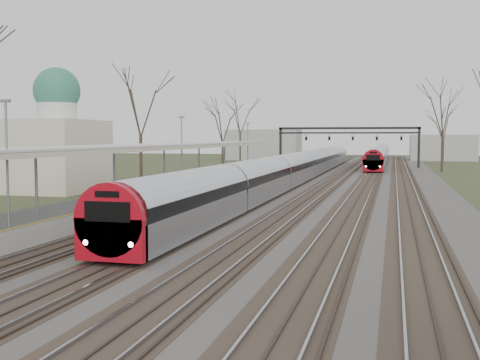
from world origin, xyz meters
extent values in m
cube|color=#474442|center=(0.00, 55.00, 0.05)|extent=(24.00, 160.00, 0.10)
cube|color=#4C3828|center=(-6.00, 55.00, 0.09)|extent=(2.60, 160.00, 0.06)
cube|color=gray|center=(-6.72, 55.00, 0.16)|extent=(0.07, 160.00, 0.12)
cube|color=gray|center=(-5.28, 55.00, 0.16)|extent=(0.07, 160.00, 0.12)
cube|color=#4C3828|center=(-2.50, 55.00, 0.09)|extent=(2.60, 160.00, 0.06)
cube|color=gray|center=(-3.22, 55.00, 0.16)|extent=(0.07, 160.00, 0.12)
cube|color=gray|center=(-1.78, 55.00, 0.16)|extent=(0.07, 160.00, 0.12)
cube|color=#4C3828|center=(1.00, 55.00, 0.09)|extent=(2.60, 160.00, 0.06)
cube|color=gray|center=(0.28, 55.00, 0.16)|extent=(0.07, 160.00, 0.12)
cube|color=gray|center=(1.72, 55.00, 0.16)|extent=(0.07, 160.00, 0.12)
cube|color=#4C3828|center=(4.50, 55.00, 0.09)|extent=(2.60, 160.00, 0.06)
cube|color=gray|center=(3.78, 55.00, 0.16)|extent=(0.07, 160.00, 0.12)
cube|color=gray|center=(5.22, 55.00, 0.16)|extent=(0.07, 160.00, 0.12)
cube|color=#4C3828|center=(8.00, 55.00, 0.09)|extent=(2.60, 160.00, 0.06)
cube|color=gray|center=(7.28, 55.00, 0.16)|extent=(0.07, 160.00, 0.12)
cube|color=gray|center=(8.72, 55.00, 0.16)|extent=(0.07, 160.00, 0.12)
cube|color=#9E9B93|center=(-9.05, 37.50, 0.50)|extent=(3.50, 69.00, 1.00)
cylinder|color=slate|center=(-9.05, 18.00, 2.50)|extent=(0.14, 0.14, 3.00)
cylinder|color=slate|center=(-9.05, 26.00, 2.50)|extent=(0.14, 0.14, 3.00)
cylinder|color=slate|center=(-9.05, 34.00, 2.50)|extent=(0.14, 0.14, 3.00)
cylinder|color=slate|center=(-9.05, 42.00, 2.50)|extent=(0.14, 0.14, 3.00)
cylinder|color=slate|center=(-9.05, 50.00, 2.50)|extent=(0.14, 0.14, 3.00)
cube|color=silver|center=(-9.05, 33.00, 4.05)|extent=(4.10, 50.00, 0.12)
cube|color=beige|center=(-9.05, 33.00, 3.88)|extent=(4.10, 50.00, 0.25)
cube|color=beige|center=(-22.00, 38.00, 3.00)|extent=(10.00, 8.00, 6.00)
cylinder|color=silver|center=(-20.00, 38.00, 7.20)|extent=(3.20, 3.20, 2.50)
sphere|color=#2B6D5B|center=(-20.00, 38.00, 8.40)|extent=(3.80, 3.80, 3.80)
cube|color=black|center=(-10.00, 85.00, 3.00)|extent=(0.35, 0.35, 6.00)
cube|color=black|center=(10.50, 85.00, 3.00)|extent=(0.35, 0.35, 6.00)
cube|color=black|center=(0.25, 85.00, 5.90)|extent=(21.00, 0.35, 0.35)
cube|color=black|center=(0.25, 85.00, 5.20)|extent=(21.00, 0.25, 0.25)
cube|color=black|center=(-6.00, 84.80, 4.50)|extent=(0.32, 0.22, 0.85)
sphere|color=#0CFF19|center=(-6.00, 84.66, 4.75)|extent=(0.16, 0.16, 0.16)
cube|color=black|center=(-2.50, 84.80, 4.50)|extent=(0.32, 0.22, 0.85)
sphere|color=#0CFF19|center=(-2.50, 84.66, 4.75)|extent=(0.16, 0.16, 0.16)
cube|color=black|center=(1.00, 84.80, 4.50)|extent=(0.32, 0.22, 0.85)
sphere|color=#0CFF19|center=(1.00, 84.66, 4.75)|extent=(0.16, 0.16, 0.16)
cube|color=black|center=(4.50, 84.80, 4.50)|extent=(0.32, 0.22, 0.85)
sphere|color=#0CFF19|center=(4.50, 84.66, 4.75)|extent=(0.16, 0.16, 0.16)
cube|color=black|center=(8.00, 84.80, 4.50)|extent=(0.32, 0.22, 0.85)
sphere|color=#0CFF19|center=(8.00, 84.66, 4.75)|extent=(0.16, 0.16, 0.16)
cylinder|color=#2D231C|center=(-17.00, 48.00, 2.48)|extent=(0.30, 0.30, 4.95)
cube|color=#B5B7C0|center=(-2.50, 57.29, 1.10)|extent=(2.55, 90.00, 1.60)
cylinder|color=#B5B7C0|center=(-2.50, 57.29, 1.75)|extent=(2.60, 89.70, 2.60)
cube|color=black|center=(-2.50, 57.29, 1.85)|extent=(2.62, 89.40, 0.55)
cube|color=#A20916|center=(-2.50, 12.39, 1.05)|extent=(2.55, 0.50, 1.50)
cylinder|color=#A20916|center=(-2.50, 12.44, 1.75)|extent=(2.60, 0.60, 2.60)
cube|color=black|center=(-2.50, 12.17, 2.05)|extent=(1.70, 0.12, 0.70)
sphere|color=white|center=(-3.35, 12.19, 0.95)|extent=(0.22, 0.22, 0.22)
sphere|color=white|center=(-1.65, 12.19, 0.95)|extent=(0.22, 0.22, 0.22)
cube|color=black|center=(-2.50, 57.29, 0.17)|extent=(1.80, 89.00, 0.35)
cube|color=#B5B7C0|center=(4.50, 107.14, 1.10)|extent=(2.55, 75.00, 1.60)
cylinder|color=#B5B7C0|center=(4.50, 107.14, 1.75)|extent=(2.60, 74.70, 2.60)
cube|color=black|center=(4.50, 107.14, 1.85)|extent=(2.62, 74.40, 0.55)
cube|color=#A20916|center=(4.50, 69.74, 1.05)|extent=(2.55, 0.50, 1.50)
cylinder|color=#A20916|center=(4.50, 69.79, 1.75)|extent=(2.60, 0.60, 2.60)
cube|color=black|center=(4.50, 69.52, 2.05)|extent=(1.70, 0.12, 0.70)
sphere|color=white|center=(3.65, 69.54, 0.95)|extent=(0.22, 0.22, 0.22)
sphere|color=white|center=(5.35, 69.54, 0.95)|extent=(0.22, 0.22, 0.22)
cube|color=black|center=(4.50, 107.14, 0.17)|extent=(1.80, 74.00, 0.35)
camera|label=1|loc=(6.96, -6.49, 4.61)|focal=45.00mm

